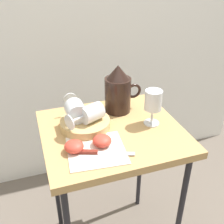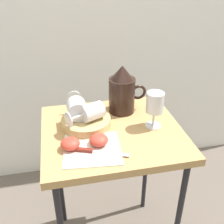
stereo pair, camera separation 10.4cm
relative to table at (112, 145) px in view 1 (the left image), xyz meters
The scene contains 11 objects.
curtain_drape 0.72m from the table, 90.00° to the left, with size 2.40×0.03×1.81m, color white.
table is the anchor object (origin of this frame).
linen_napkin 0.17m from the table, 131.12° to the right, with size 0.20×0.20×0.00m, color silver.
basket_tray 0.14m from the table, 153.02° to the left, with size 0.20×0.20×0.04m, color tan.
pitcher 0.22m from the table, 61.71° to the left, with size 0.17×0.11×0.21m.
wine_glass_upright 0.24m from the table, ahead, with size 0.07×0.07×0.15m.
wine_glass_tipped_near 0.17m from the table, 155.99° to the left, with size 0.16×0.12×0.07m.
wine_glass_tipped_far 0.21m from the table, 152.67° to the left, with size 0.08×0.14×0.08m.
apple_half_left 0.22m from the table, 151.96° to the right, with size 0.07×0.07×0.04m, color #CC3D2D.
apple_half_right 0.15m from the table, 127.18° to the right, with size 0.07×0.07×0.04m, color #CC3D2D.
knife 0.19m from the table, 129.66° to the right, with size 0.21×0.09×0.01m.
Camera 1 is at (-0.29, -0.85, 1.33)m, focal length 43.57 mm.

